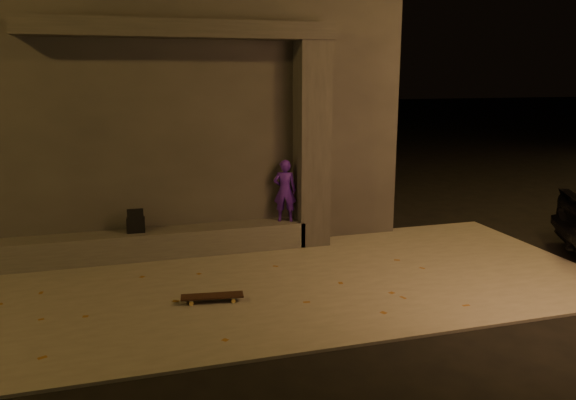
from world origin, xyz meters
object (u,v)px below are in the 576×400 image
object	(u,v)px
skateboarder	(285,191)
skateboard	(212,296)
column	(312,145)
backpack	(136,224)

from	to	relation	value
skateboarder	skateboard	size ratio (longest dim) A/B	1.29
skateboarder	column	bearing A→B (deg)	-160.41
skateboard	skateboarder	bearing A→B (deg)	60.51
skateboard	column	bearing A→B (deg)	53.17
backpack	skateboard	bearing A→B (deg)	-65.47
column	skateboard	bearing A→B (deg)	-134.23
skateboarder	backpack	size ratio (longest dim) A/B	2.67
skateboarder	backpack	bearing A→B (deg)	19.59
column	backpack	size ratio (longest dim) A/B	8.61
backpack	skateboard	distance (m)	2.48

